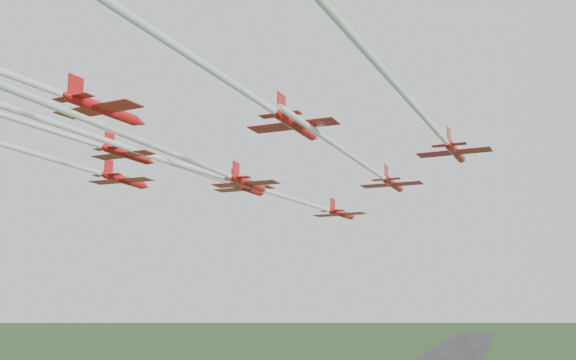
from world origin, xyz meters
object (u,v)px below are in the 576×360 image
(jet_row2_left, at_px, (180,166))
(jet_row3_mid, at_px, (181,156))
(jet_row3_left, at_px, (39,155))
(jet_row4_right, at_px, (207,66))
(jet_lead, at_px, (310,204))
(jet_row2_right, at_px, (374,171))
(jet_row3_right, at_px, (434,128))

(jet_row2_left, height_order, jet_row3_mid, jet_row2_left)
(jet_row3_left, bearing_deg, jet_row4_right, -28.79)
(jet_lead, bearing_deg, jet_row2_left, -105.14)
(jet_row2_left, height_order, jet_row2_right, jet_row2_left)
(jet_row3_left, bearing_deg, jet_row2_right, 34.34)
(jet_row2_right, relative_size, jet_row4_right, 0.70)
(jet_lead, distance_m, jet_row4_right, 54.97)
(jet_row3_right, bearing_deg, jet_row2_left, 170.67)
(jet_row4_right, bearing_deg, jet_row3_right, 60.30)
(jet_row2_left, distance_m, jet_row4_right, 35.96)
(jet_lead, height_order, jet_row3_mid, jet_lead)
(jet_lead, bearing_deg, jet_row3_mid, -85.74)
(jet_row3_mid, bearing_deg, jet_row2_right, 58.19)
(jet_row4_right, bearing_deg, jet_row3_left, 153.66)
(jet_row3_left, xyz_separation_m, jet_row3_right, (44.69, 3.73, 0.23))
(jet_row3_left, xyz_separation_m, jet_row4_right, (30.03, -17.89, 0.73))
(jet_row3_left, relative_size, jet_row3_right, 1.34)
(jet_row3_left, bearing_deg, jet_lead, 60.85)
(jet_row2_left, distance_m, jet_row3_right, 34.45)
(jet_row2_left, xyz_separation_m, jet_row2_right, (23.57, 9.29, -0.49))
(jet_lead, xyz_separation_m, jet_row3_mid, (-3.09, -37.37, -0.13))
(jet_row2_right, bearing_deg, jet_row3_right, -58.01)
(jet_row2_right, distance_m, jet_row3_left, 41.50)
(jet_row3_mid, height_order, jet_row3_right, jet_row3_right)
(jet_row2_left, height_order, jet_row3_right, jet_row2_left)
(jet_row2_left, xyz_separation_m, jet_row3_left, (-11.49, -12.92, -0.53))
(jet_row2_left, distance_m, jet_row3_left, 17.30)
(jet_lead, height_order, jet_row3_right, jet_row3_right)
(jet_row2_right, height_order, jet_row3_right, jet_row3_right)
(jet_row2_right, xyz_separation_m, jet_row3_left, (-35.06, -22.21, -0.04))
(jet_row2_left, bearing_deg, jet_row4_right, -53.37)
(jet_row3_right, height_order, jet_row4_right, jet_row4_right)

